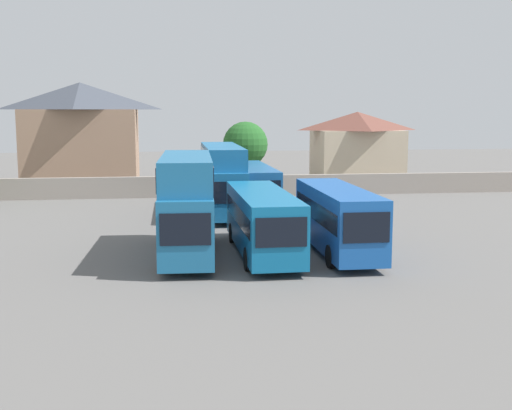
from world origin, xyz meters
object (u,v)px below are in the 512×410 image
at_px(bus_4, 222,176).
at_px(house_terrace_centre, 357,146).
at_px(bus_5, 252,187).
at_px(house_terrace_left, 81,134).
at_px(tree_behind_wall, 245,145).
at_px(bus_2, 262,219).
at_px(bus_3, 338,216).
at_px(bus_1, 187,200).

xyz_separation_m(bus_4, house_terrace_centre, (15.58, 19.56, 0.93)).
relative_size(bus_5, house_terrace_left, 0.96).
bearing_deg(tree_behind_wall, bus_2, -94.82).
xyz_separation_m(bus_3, bus_5, (-2.72, 13.68, 0.02)).
bearing_deg(bus_2, tree_behind_wall, 174.59).
height_order(bus_2, tree_behind_wall, tree_behind_wall).
relative_size(bus_3, house_terrace_left, 0.92).
xyz_separation_m(bus_1, bus_3, (7.74, -0.39, -0.93)).
height_order(bus_2, bus_4, bus_4).
relative_size(bus_2, house_terrace_left, 0.97).
height_order(bus_3, tree_behind_wall, tree_behind_wall).
height_order(bus_1, bus_2, bus_1).
distance_m(bus_2, bus_5, 13.56).
bearing_deg(bus_4, house_terrace_left, -147.33).
distance_m(bus_4, bus_5, 2.26).
bearing_deg(house_terrace_centre, house_terrace_left, -179.06).
xyz_separation_m(bus_2, bus_5, (1.19, 13.51, 0.10)).
xyz_separation_m(bus_5, house_terrace_left, (-14.19, 19.36, 3.15)).
relative_size(bus_2, bus_5, 1.02).
height_order(house_terrace_left, house_terrace_centre, house_terrace_left).
xyz_separation_m(bus_3, house_terrace_left, (-16.91, 33.03, 3.17)).
height_order(bus_4, house_terrace_centre, house_terrace_centre).
bearing_deg(bus_5, house_terrace_centre, 145.24).
distance_m(bus_2, bus_4, 13.82).
xyz_separation_m(house_terrace_left, tree_behind_wall, (15.19, -6.90, -0.78)).
height_order(bus_2, house_terrace_centre, house_terrace_centre).
bearing_deg(house_terrace_left, bus_4, -57.66).
distance_m(bus_2, house_terrace_centre, 36.45).
bearing_deg(bus_2, bus_1, -93.90).
relative_size(bus_1, bus_5, 0.96).
xyz_separation_m(bus_1, bus_5, (5.02, 13.29, -0.90)).
bearing_deg(bus_1, bus_2, 89.04).
height_order(bus_2, house_terrace_left, house_terrace_left).
distance_m(bus_2, bus_3, 3.91).
relative_size(bus_1, bus_3, 1.00).
bearing_deg(house_terrace_centre, bus_4, -128.54).
height_order(bus_3, house_terrace_centre, house_terrace_centre).
height_order(bus_1, house_terrace_left, house_terrace_left).
relative_size(bus_3, bus_5, 0.95).
bearing_deg(bus_1, tree_behind_wall, 169.17).
distance_m(bus_4, tree_behind_wall, 12.69).
bearing_deg(bus_5, bus_1, -21.23).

